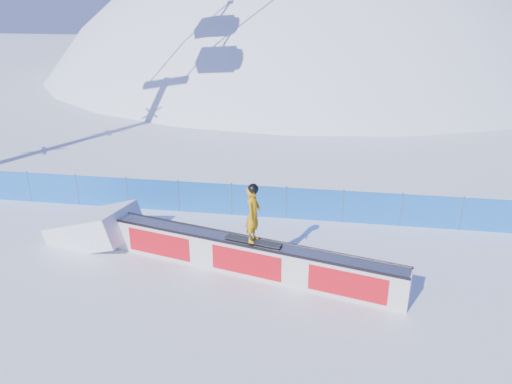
# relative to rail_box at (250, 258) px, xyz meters

# --- Properties ---
(ground) EXTENTS (160.00, 160.00, 0.00)m
(ground) POSITION_rel_rail_box_xyz_m (-0.35, -0.54, -0.53)
(ground) COLOR white
(ground) RESTS_ON ground
(snow_hill) EXTENTS (64.00, 64.00, 64.00)m
(snow_hill) POSITION_rel_rail_box_xyz_m (-0.35, 41.46, -18.53)
(snow_hill) COLOR white
(snow_hill) RESTS_ON ground
(safety_fence) EXTENTS (22.05, 0.05, 1.30)m
(safety_fence) POSITION_rel_rail_box_xyz_m (-0.35, 3.96, 0.07)
(safety_fence) COLOR blue
(safety_fence) RESTS_ON ground
(rail_box) EXTENTS (8.82, 2.73, 1.07)m
(rail_box) POSITION_rel_rail_box_xyz_m (0.00, 0.00, 0.00)
(rail_box) COLOR silver
(rail_box) RESTS_ON ground
(snow_ramp) EXTENTS (3.20, 2.42, 1.79)m
(snow_ramp) POSITION_rel_rail_box_xyz_m (-5.42, 1.33, -0.53)
(snow_ramp) COLOR white
(snow_ramp) RESTS_ON ground
(snowboarder) EXTENTS (1.70, 0.69, 1.75)m
(snowboarder) POSITION_rel_rail_box_xyz_m (0.10, -0.02, 1.41)
(snowboarder) COLOR black
(snowboarder) RESTS_ON rail_box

